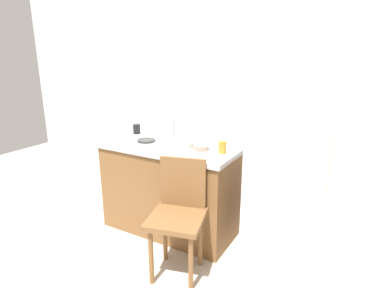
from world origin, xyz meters
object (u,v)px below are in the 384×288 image
chair (179,212)px  cup_white (219,143)px  refrigerator (289,198)px  terracotta_bowl (201,148)px  cup_orange (222,147)px  cup_black (137,129)px  dish_tray (175,145)px  hotplate (146,140)px

chair → cup_white: 0.73m
refrigerator → terracotta_bowl: 0.82m
refrigerator → cup_orange: 0.65m
cup_white → cup_black: cup_black is taller
dish_tray → terracotta_bowl: dish_tray is taller
cup_white → cup_orange: cup_orange is taller
chair → hotplate: bearing=129.2°
cup_white → terracotta_bowl: bearing=-130.9°
hotplate → cup_orange: bearing=1.6°
cup_black → refrigerator: bearing=-6.3°
chair → terracotta_bowl: bearing=83.1°
cup_orange → terracotta_bowl: bearing=-178.5°
terracotta_bowl → dish_tray: bearing=-167.4°
cup_black → cup_orange: size_ratio=0.97×
cup_black → terracotta_bowl: bearing=-12.1°
chair → cup_black: (-0.91, 0.66, 0.40)m
chair → dish_tray: dish_tray is taller
dish_tray → cup_orange: bearing=7.5°
terracotta_bowl → hotplate: 0.57m
terracotta_bowl → cup_orange: size_ratio=1.35×
dish_tray → cup_black: cup_black is taller
refrigerator → dish_tray: (-1.00, -0.05, 0.29)m
dish_tray → hotplate: 0.35m
terracotta_bowl → hotplate: terracotta_bowl is taller
chair → cup_white: cup_white is taller
dish_tray → cup_black: size_ratio=2.81×
hotplate → dish_tray: bearing=-5.9°
chair → cup_white: (0.05, 0.61, 0.40)m
terracotta_bowl → cup_white: cup_white is taller
hotplate → cup_white: 0.70m
cup_black → dish_tray: bearing=-20.6°
cup_black → cup_orange: bearing=-9.5°
refrigerator → dish_tray: bearing=-177.0°
refrigerator → dish_tray: size_ratio=4.15×
cup_white → refrigerator: bearing=-11.2°
hotplate → cup_white: cup_white is taller
refrigerator → chair: 0.85m
hotplate → cup_black: size_ratio=1.70×
dish_tray → chair: bearing=-55.3°
dish_tray → cup_white: 0.39m
cup_white → cup_orange: size_ratio=0.85×
terracotta_bowl → cup_black: cup_black is taller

